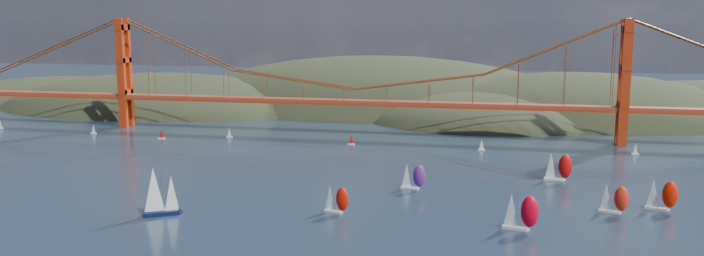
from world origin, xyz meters
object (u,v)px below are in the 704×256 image
racer_3 (558,167)px  racer_rwb (412,176)px  sloop_navy (159,192)px  racer_0 (336,199)px  racer_1 (520,211)px  racer_2 (613,198)px  racer_4 (661,194)px

racer_3 → racer_rwb: size_ratio=1.14×
sloop_navy → racer_0: bearing=-15.6°
racer_0 → racer_1: racer_1 is taller
racer_2 → racer_1: bearing=-123.9°
racer_1 → racer_3: 61.41m
racer_4 → racer_rwb: bearing=-170.4°
racer_rwb → racer_0: bearing=-111.0°
racer_0 → racer_3: 84.92m
racer_2 → racer_4: bearing=40.4°
racer_0 → racer_4: racer_4 is taller
sloop_navy → racer_rwb: sloop_navy is taller
sloop_navy → racer_4: (140.10, 35.49, -2.10)m
racer_rwb → racer_3: bearing=33.2°
racer_0 → racer_1: (51.17, -5.52, 0.96)m
racer_2 → racer_0: bearing=-151.5°
racer_4 → racer_rwb: size_ratio=1.09×
racer_0 → racer_2: bearing=25.7°
sloop_navy → racer_3: 131.95m
racer_0 → racer_1: 51.47m
racer_0 → racer_3: size_ratio=0.83×
racer_1 → racer_4: 49.47m
sloop_navy → racer_4: sloop_navy is taller
racer_0 → racer_4: 94.60m
racer_3 → racer_2: bearing=-63.0°
racer_2 → racer_rwb: 61.78m
racer_2 → racer_3: racer_3 is taller
racer_0 → racer_2: racer_2 is taller
racer_1 → racer_2: size_ratio=1.17×
racer_0 → racer_rwb: (18.08, 32.24, 0.25)m
racer_0 → racer_3: racer_3 is taller
racer_4 → sloop_navy: bearing=-148.8°
sloop_navy → racer_1: (99.40, 7.38, -1.77)m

